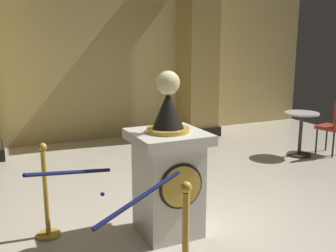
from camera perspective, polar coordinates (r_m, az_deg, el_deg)
The scene contains 8 objects.
ground_plane at distance 4.33m, azimuth 4.34°, elevation -14.74°, with size 10.44×10.44×0.00m, color beige.
back_wall at distance 8.03m, azimuth -11.43°, elevation 12.47°, with size 10.44×0.16×4.07m, color tan.
pedestal_clock at distance 4.01m, azimuth 0.03°, elevation -6.62°, with size 0.72×0.72×1.68m.
stanchion_near at distance 4.22m, azimuth -17.21°, elevation -10.89°, with size 0.24×0.24×0.99m.
velvet_rope at distance 3.36m, azimuth -9.55°, elevation -8.34°, with size 1.21×1.22×0.22m.
column_right at distance 8.28m, azimuth 4.40°, elevation 11.99°, with size 0.79×0.79×3.91m.
cafe_table at distance 7.18m, azimuth 18.73°, elevation -0.30°, with size 0.58×0.58×0.77m.
cafe_chair_red at distance 7.41m, azimuth 23.14°, elevation 0.41°, with size 0.48×0.48×0.96m.
Camera 1 is at (-1.91, -3.36, 1.95)m, focal length 41.97 mm.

